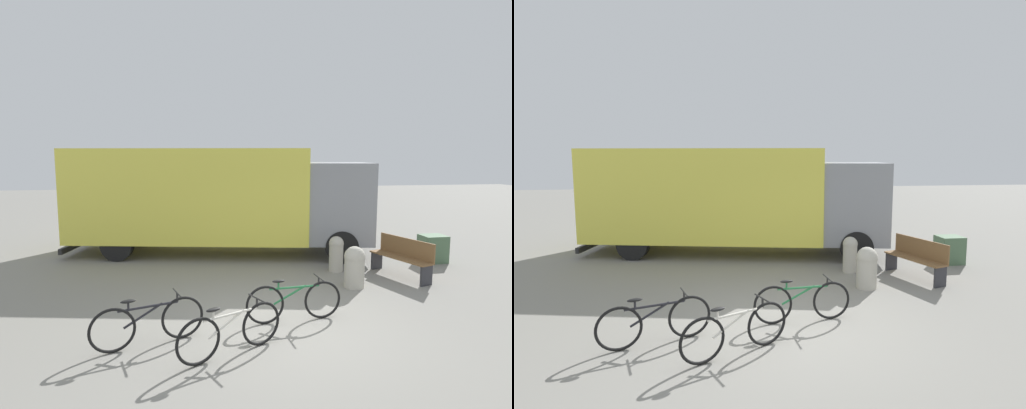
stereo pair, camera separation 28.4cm
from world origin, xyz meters
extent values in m
plane|color=gray|center=(0.00, 0.00, 0.00)|extent=(60.00, 60.00, 0.00)
cube|color=#EAE04C|center=(-1.36, 5.65, 1.74)|extent=(7.07, 3.84, 2.61)
cube|color=gray|center=(2.78, 4.80, 1.54)|extent=(2.21, 2.75, 2.22)
cube|color=black|center=(-4.69, 6.34, 0.24)|extent=(0.58, 2.39, 0.16)
cylinder|color=black|center=(3.00, 5.89, 0.44)|extent=(0.91, 0.45, 0.87)
cylinder|color=black|center=(2.55, 3.71, 0.44)|extent=(0.91, 0.45, 0.87)
cylinder|color=black|center=(-2.94, 7.11, 0.44)|extent=(0.91, 0.45, 0.87)
cylinder|color=black|center=(-3.39, 4.93, 0.44)|extent=(0.91, 0.45, 0.87)
cube|color=brown|center=(3.45, 2.30, 0.47)|extent=(0.87, 1.64, 0.04)
cube|color=brown|center=(3.63, 2.36, 0.68)|extent=(0.53, 1.53, 0.46)
cube|color=#2D2D33|center=(3.68, 1.59, 0.22)|extent=(0.34, 0.15, 0.45)
cube|color=#2D2D33|center=(3.22, 3.01, 0.22)|extent=(0.34, 0.15, 0.45)
torus|color=black|center=(-2.56, -0.44, 0.34)|extent=(0.65, 0.25, 0.67)
torus|color=black|center=(-1.57, -0.12, 0.34)|extent=(0.65, 0.25, 0.67)
cylinder|color=black|center=(-2.06, -0.28, 0.60)|extent=(0.86, 0.30, 0.04)
cylinder|color=black|center=(-2.14, -0.30, 0.48)|extent=(0.57, 0.21, 0.32)
cylinder|color=black|center=(-2.34, -0.37, 0.66)|extent=(0.03, 0.03, 0.11)
ellipsoid|color=black|center=(-2.34, -0.37, 0.73)|extent=(0.24, 0.15, 0.05)
cylinder|color=black|center=(-1.64, -0.14, 0.67)|extent=(0.03, 0.03, 0.14)
cylinder|color=black|center=(-1.64, -0.14, 0.75)|extent=(0.16, 0.43, 0.02)
torus|color=black|center=(-1.34, -0.99, 0.34)|extent=(0.63, 0.32, 0.67)
torus|color=black|center=(-0.40, -0.55, 0.34)|extent=(0.63, 0.32, 0.67)
cylinder|color=silver|center=(-0.87, -0.77, 0.60)|extent=(0.82, 0.41, 0.04)
cylinder|color=silver|center=(-0.94, -0.80, 0.48)|extent=(0.55, 0.28, 0.32)
cylinder|color=silver|center=(-1.13, -0.89, 0.66)|extent=(0.03, 0.03, 0.11)
ellipsoid|color=black|center=(-1.13, -0.89, 0.73)|extent=(0.24, 0.17, 0.05)
cylinder|color=black|center=(-0.47, -0.58, 0.67)|extent=(0.03, 0.03, 0.14)
cylinder|color=black|center=(-0.47, -0.58, 0.75)|extent=(0.21, 0.41, 0.02)
torus|color=black|center=(-0.20, 0.18, 0.34)|extent=(0.67, 0.09, 0.67)
torus|color=black|center=(0.84, 0.26, 0.34)|extent=(0.67, 0.09, 0.67)
cylinder|color=#26723F|center=(0.32, 0.22, 0.60)|extent=(0.89, 0.10, 0.04)
cylinder|color=#26723F|center=(0.24, 0.21, 0.48)|extent=(0.59, 0.08, 0.32)
cylinder|color=#26723F|center=(0.04, 0.20, 0.66)|extent=(0.03, 0.03, 0.11)
ellipsoid|color=black|center=(0.04, 0.20, 0.73)|extent=(0.23, 0.11, 0.05)
cylinder|color=black|center=(0.76, 0.25, 0.67)|extent=(0.03, 0.03, 0.14)
cylinder|color=black|center=(0.76, 0.25, 0.75)|extent=(0.06, 0.44, 0.02)
cylinder|color=#B2AD9E|center=(2.08, 1.75, 0.34)|extent=(0.43, 0.43, 0.68)
sphere|color=#B2AD9E|center=(2.08, 1.75, 0.68)|extent=(0.45, 0.45, 0.45)
cylinder|color=#B2AD9E|center=(2.13, 2.98, 0.35)|extent=(0.34, 0.34, 0.70)
sphere|color=#B2AD9E|center=(2.13, 2.98, 0.70)|extent=(0.36, 0.36, 0.36)
cube|color=#4C6B4C|center=(5.02, 3.40, 0.36)|extent=(0.64, 0.54, 0.73)
camera|label=1|loc=(-1.42, -6.19, 2.83)|focal=28.00mm
camera|label=2|loc=(-1.14, -6.23, 2.83)|focal=28.00mm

